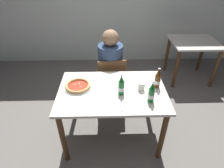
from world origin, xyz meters
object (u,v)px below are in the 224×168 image
object	(u,v)px
napkin_with_cutlery	(120,105)
beer_bottle_right	(152,93)
chair_behind_table	(111,80)
beer_bottle_center	(121,86)
diner_seated	(111,72)
paper_cup	(141,86)
dining_table_background	(193,50)
beer_bottle_left	(158,80)
pizza_margherita_near	(78,86)
dining_table_main	(112,98)

from	to	relation	value
napkin_with_cutlery	beer_bottle_right	bearing A→B (deg)	10.08
chair_behind_table	beer_bottle_center	size ratio (longest dim) A/B	3.44
diner_seated	napkin_with_cutlery	world-z (taller)	diner_seated
diner_seated	paper_cup	bearing A→B (deg)	-63.29
dining_table_background	beer_bottle_right	distance (m)	1.92
chair_behind_table	diner_seated	bearing A→B (deg)	-87.86
chair_behind_table	paper_cup	bearing A→B (deg)	112.68
beer_bottle_center	napkin_with_cutlery	size ratio (longest dim) A/B	1.19
chair_behind_table	beer_bottle_left	world-z (taller)	beer_bottle_left
pizza_margherita_near	chair_behind_table	bearing A→B (deg)	54.80
beer_bottle_center	beer_bottle_right	xyz separation A→B (m)	(0.29, -0.13, 0.00)
diner_seated	dining_table_background	size ratio (longest dim) A/B	1.51
beer_bottle_left	napkin_with_cutlery	bearing A→B (deg)	-145.29
pizza_margherita_near	paper_cup	xyz separation A→B (m)	(0.71, -0.06, 0.03)
chair_behind_table	beer_bottle_center	world-z (taller)	beer_bottle_center
pizza_margherita_near	beer_bottle_left	distance (m)	0.90
dining_table_main	beer_bottle_center	size ratio (longest dim) A/B	4.86
dining_table_main	napkin_with_cutlery	bearing A→B (deg)	-74.84
beer_bottle_left	paper_cup	world-z (taller)	beer_bottle_left
chair_behind_table	beer_bottle_right	world-z (taller)	beer_bottle_right
beer_bottle_left	paper_cup	xyz separation A→B (m)	(-0.18, -0.04, -0.06)
diner_seated	pizza_margherita_near	world-z (taller)	diner_seated
pizza_margherita_near	beer_bottle_center	size ratio (longest dim) A/B	1.26
beer_bottle_left	paper_cup	bearing A→B (deg)	-166.85
pizza_margherita_near	diner_seated	bearing A→B (deg)	57.58
dining_table_main	beer_bottle_right	xyz separation A→B (m)	(0.39, -0.20, 0.22)
beer_bottle_center	paper_cup	size ratio (longest dim) A/B	2.60
beer_bottle_left	beer_bottle_center	size ratio (longest dim) A/B	1.00
beer_bottle_left	napkin_with_cutlery	world-z (taller)	beer_bottle_left
beer_bottle_center	beer_bottle_right	size ratio (longest dim) A/B	1.00
dining_table_background	beer_bottle_center	bearing A→B (deg)	-133.68
dining_table_main	napkin_with_cutlery	distance (m)	0.29
dining_table_background	beer_bottle_center	xyz separation A→B (m)	(-1.37, -1.44, 0.26)
dining_table_main	beer_bottle_left	xyz separation A→B (m)	(0.51, 0.05, 0.22)
pizza_margherita_near	beer_bottle_left	bearing A→B (deg)	-1.06
pizza_margherita_near	napkin_with_cutlery	distance (m)	0.56
beer_bottle_center	chair_behind_table	bearing A→B (deg)	97.96
dining_table_main	beer_bottle_center	bearing A→B (deg)	-35.65
beer_bottle_left	dining_table_main	bearing A→B (deg)	-174.79
paper_cup	chair_behind_table	bearing A→B (deg)	118.09
chair_behind_table	paper_cup	distance (m)	0.76
dining_table_main	beer_bottle_right	world-z (taller)	beer_bottle_right
dining_table_background	beer_bottle_left	bearing A→B (deg)	-126.02
beer_bottle_left	beer_bottle_right	bearing A→B (deg)	-115.43
dining_table_main	pizza_margherita_near	bearing A→B (deg)	170.75
beer_bottle_left	beer_bottle_center	distance (m)	0.43
chair_behind_table	pizza_margherita_near	xyz separation A→B (m)	(-0.39, -0.55, 0.29)
diner_seated	napkin_with_cutlery	bearing A→B (deg)	-85.31
beer_bottle_left	napkin_with_cutlery	xyz separation A→B (m)	(-0.44, -0.30, -0.10)
beer_bottle_right	chair_behind_table	bearing A→B (deg)	115.65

